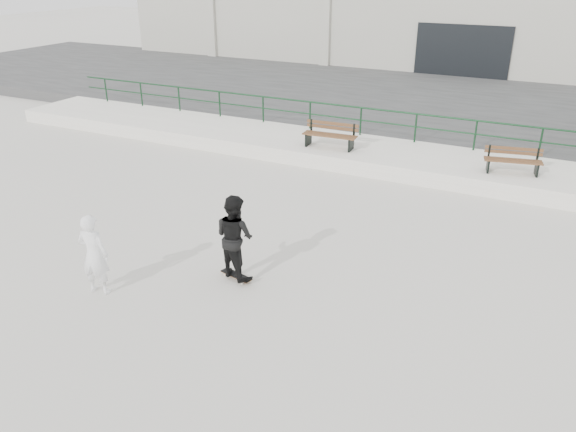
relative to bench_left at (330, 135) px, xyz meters
The scene contains 9 objects.
ground 9.12m from the bench_left, 81.01° to the right, with size 120.00×120.00×0.00m, color silver.
ledge 1.66m from the bench_left, 20.78° to the left, with size 30.00×3.00×0.50m, color silver.
parking_strip 9.17m from the bench_left, 81.09° to the left, with size 60.00×14.00×0.50m, color #383838.
railing 2.34m from the bench_left, 52.36° to the left, with size 28.00×0.06×1.03m.
bench_left is the anchor object (origin of this frame).
bench_right 5.81m from the bench_left, ahead, with size 1.70×0.80×0.75m.
skateboard 8.24m from the bench_left, 81.64° to the right, with size 0.81×0.38×0.09m.
standing_skater 8.20m from the bench_left, 81.64° to the right, with size 0.90×0.70×1.85m, color black.
seated_skater 9.89m from the bench_left, 96.25° to the right, with size 0.64×0.42×1.75m, color white.
Camera 1 is at (5.44, -8.05, 6.28)m, focal length 35.00 mm.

